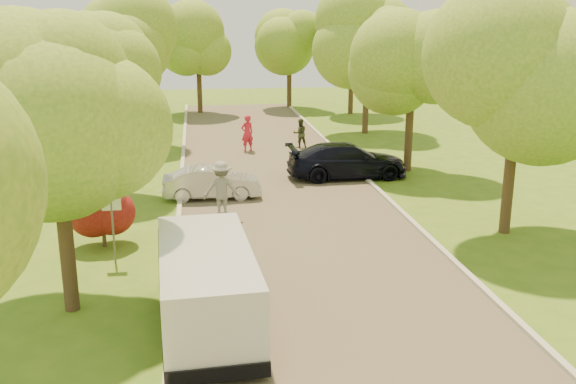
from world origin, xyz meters
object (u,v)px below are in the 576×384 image
minivan (206,286)px  longboard (223,217)px  silver_sedan (212,183)px  person_olive (300,133)px  street_sign (112,212)px  person_striped (247,133)px  dark_sedan (347,161)px  skateboarder (222,189)px

minivan → longboard: minivan is taller
silver_sedan → person_olive: bearing=-28.1°
street_sign → person_striped: bearing=71.6°
person_striped → person_olive: bearing=166.6°
street_sign → dark_sedan: bearing=45.0°
skateboarder → person_olive: skateboarder is taller
street_sign → person_olive: street_sign is taller
silver_sedan → person_striped: (2.13, 8.94, 0.34)m
minivan → dark_sedan: 15.01m
person_olive → minivan: bearing=68.0°
skateboarder → person_olive: size_ratio=1.26×
minivan → silver_sedan: bearing=84.5°
dark_sedan → person_striped: (-3.95, 6.41, 0.20)m
silver_sedan → skateboarder: size_ratio=1.91×
street_sign → silver_sedan: street_sign is taller
minivan → person_olive: bearing=71.7°
skateboarder → person_striped: bearing=-92.2°
longboard → person_olive: bearing=-104.5°
dark_sedan → skateboarder: bearing=132.1°
silver_sedan → dark_sedan: 6.59m
dark_sedan → minivan: bearing=153.3°
person_striped → person_olive: size_ratio=1.22×
dark_sedan → person_striped: bearing=30.6°
street_sign → dark_sedan: (9.10, 9.11, -0.79)m
person_olive → skateboarder: bearing=61.9°
street_sign → skateboarder: (3.30, 3.67, -0.43)m
skateboarder → silver_sedan: bearing=-77.8°
person_striped → dark_sedan: bearing=98.1°
person_olive → street_sign: bearing=56.3°
longboard → person_striped: 12.03m
street_sign → silver_sedan: (3.02, 6.58, -0.93)m
silver_sedan → person_striped: size_ratio=1.97×
dark_sedan → person_olive: 7.00m
longboard → skateboarder: skateboarder is taller
minivan → dark_sedan: bearing=61.0°
skateboarder → longboard: bearing=-173.4°
longboard → silver_sedan: bearing=-77.8°
street_sign → minivan: 5.15m
minivan → person_striped: size_ratio=2.76×
person_olive → dark_sedan: bearing=91.4°
silver_sedan → street_sign: bearing=155.5°
silver_sedan → person_striped: person_striped is taller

